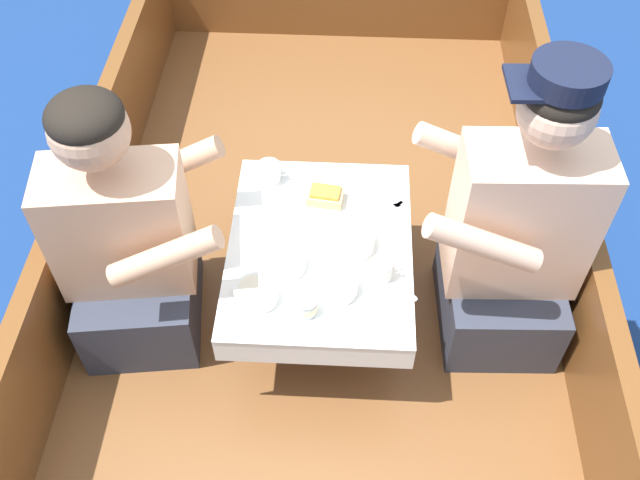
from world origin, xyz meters
The scene contains 20 objects.
ground_plane centered at (0.00, 0.00, 0.00)m, with size 60.00×60.00×0.00m, color navy.
boat_deck centered at (0.00, 0.00, 0.17)m, with size 1.74×3.43×0.34m, color brown.
gunwale_port centered at (-0.84, 0.00, 0.54)m, with size 0.06×3.43×0.40m, color brown.
gunwale_starboard centered at (0.84, 0.00, 0.54)m, with size 0.06×3.43×0.40m, color brown.
cockpit_table centered at (0.00, 0.00, 0.66)m, with size 0.57×0.74×0.36m.
person_port centered at (-0.59, -0.06, 0.73)m, with size 0.56×0.50×0.95m.
person_starboard centered at (0.59, 0.00, 0.77)m, with size 0.53×0.45×1.06m.
plate_sandwich centered at (0.01, 0.18, 0.70)m, with size 0.20×0.20×0.01m.
plate_bread centered at (-0.17, 0.04, 0.70)m, with size 0.15×0.15×0.01m.
sandwich centered at (0.01, 0.18, 0.73)m, with size 0.12×0.09×0.05m.
bowl_port_near centered at (0.10, 0.00, 0.72)m, with size 0.14×0.14×0.04m.
bowl_starboard_near centered at (0.06, -0.17, 0.72)m, with size 0.12×0.12×0.04m.
bowl_center_far centered at (-0.10, -0.09, 0.72)m, with size 0.11×0.11×0.04m.
bowl_port_far centered at (-0.18, -0.21, 0.72)m, with size 0.13×0.13×0.04m.
coffee_cup_port centered at (-0.18, 0.28, 0.73)m, with size 0.10×0.08×0.07m.
coffee_cup_starboard centered at (0.19, -0.11, 0.73)m, with size 0.09×0.06×0.06m.
tin_can centered at (-0.03, -0.25, 0.73)m, with size 0.07×0.07×0.05m.
utensil_spoon_port centered at (0.18, 0.20, 0.70)m, with size 0.16×0.08×0.01m.
utensil_spoon_center centered at (0.25, -0.22, 0.70)m, with size 0.14×0.12×0.01m.
utensil_fork_starboard centered at (0.21, 0.15, 0.70)m, with size 0.14×0.13×0.00m.
Camera 1 is at (0.07, -1.41, 2.40)m, focal length 40.00 mm.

